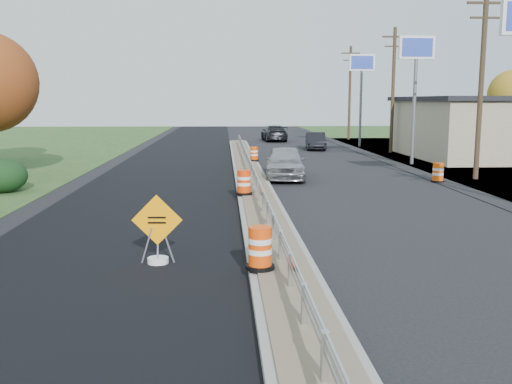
{
  "coord_description": "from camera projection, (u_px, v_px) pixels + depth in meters",
  "views": [
    {
      "loc": [
        -1.34,
        -19.21,
        4.0
      ],
      "look_at": [
        -0.33,
        -1.23,
        1.1
      ],
      "focal_mm": 40.0,
      "sensor_mm": 36.0,
      "label": 1
    }
  ],
  "objects": [
    {
      "name": "pylon_sign_mid",
      "position": [
        416.0,
        60.0,
        34.97
      ],
      "size": [
        2.2,
        0.3,
        7.9
      ],
      "color": "slate",
      "rests_on": "ground"
    },
    {
      "name": "caution_sign",
      "position": [
        158.0,
        246.0,
        14.07
      ],
      "size": [
        1.25,
        0.52,
        1.73
      ],
      "rotation": [
        0.0,
        0.0,
        -0.06
      ],
      "color": "white",
      "rests_on": "ground"
    },
    {
      "name": "ground",
      "position": [
        264.0,
        218.0,
        19.64
      ],
      "size": [
        140.0,
        140.0,
        0.0
      ],
      "primitive_type": "plane",
      "color": "black",
      "rests_on": "ground"
    },
    {
      "name": "car_dark_far",
      "position": [
        274.0,
        133.0,
        56.55
      ],
      "size": [
        2.42,
        5.48,
        1.57
      ],
      "primitive_type": "imported",
      "rotation": [
        0.0,
        0.0,
        3.18
      ],
      "color": "black",
      "rests_on": "ground"
    },
    {
      "name": "barrel_median_mid",
      "position": [
        244.0,
        183.0,
        23.04
      ],
      "size": [
        0.67,
        0.67,
        0.99
      ],
      "color": "black",
      "rests_on": "median"
    },
    {
      "name": "utility_pole_nmid",
      "position": [
        393.0,
        88.0,
        43.15
      ],
      "size": [
        1.9,
        0.26,
        9.4
      ],
      "color": "#473523",
      "rests_on": "ground"
    },
    {
      "name": "median",
      "position": [
        252.0,
        182.0,
        27.51
      ],
      "size": [
        1.6,
        55.0,
        0.23
      ],
      "color": "gray",
      "rests_on": "ground"
    },
    {
      "name": "hedge_north",
      "position": [
        3.0,
        176.0,
        24.82
      ],
      "size": [
        2.09,
        2.09,
        1.52
      ],
      "primitive_type": "ellipsoid",
      "color": "black",
      "rests_on": "ground"
    },
    {
      "name": "utility_pole_smid",
      "position": [
        481.0,
        81.0,
        28.37
      ],
      "size": [
        1.9,
        0.26,
        9.4
      ],
      "color": "#473523",
      "rests_on": "ground"
    },
    {
      "name": "milled_overlay",
      "position": [
        165.0,
        179.0,
        29.25
      ],
      "size": [
        7.2,
        120.0,
        0.01
      ],
      "primitive_type": "cube",
      "color": "black",
      "rests_on": "ground"
    },
    {
      "name": "car_silver",
      "position": [
        285.0,
        162.0,
        29.32
      ],
      "size": [
        2.39,
        5.08,
        1.68
      ],
      "primitive_type": "imported",
      "rotation": [
        0.0,
        0.0,
        -0.08
      ],
      "color": "#A7A7AB",
      "rests_on": "ground"
    },
    {
      "name": "guardrail",
      "position": [
        251.0,
        167.0,
        28.4
      ],
      "size": [
        0.1,
        46.15,
        0.72
      ],
      "color": "silver",
      "rests_on": "median"
    },
    {
      "name": "barrel_median_near",
      "position": [
        260.0,
        249.0,
        12.83
      ],
      "size": [
        0.66,
        0.66,
        0.97
      ],
      "color": "black",
      "rests_on": "median"
    },
    {
      "name": "barrel_shoulder_near",
      "position": [
        438.0,
        173.0,
        28.09
      ],
      "size": [
        0.65,
        0.65,
        0.96
      ],
      "color": "black",
      "rests_on": "ground"
    },
    {
      "name": "barrel_median_far",
      "position": [
        254.0,
        154.0,
        35.9
      ],
      "size": [
        0.6,
        0.6,
        0.88
      ],
      "color": "black",
      "rests_on": "median"
    },
    {
      "name": "pylon_sign_north",
      "position": [
        362.0,
        71.0,
        48.77
      ],
      "size": [
        2.2,
        0.3,
        7.9
      ],
      "color": "slate",
      "rests_on": "ground"
    },
    {
      "name": "car_dark_mid",
      "position": [
        316.0,
        141.0,
        46.77
      ],
      "size": [
        1.91,
        4.42,
        1.42
      ],
      "primitive_type": "imported",
      "rotation": [
        0.0,
        0.0,
        -0.1
      ],
      "color": "black",
      "rests_on": "ground"
    },
    {
      "name": "utility_pole_north",
      "position": [
        350.0,
        91.0,
        57.94
      ],
      "size": [
        1.9,
        0.26,
        9.4
      ],
      "color": "#473523",
      "rests_on": "ground"
    }
  ]
}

